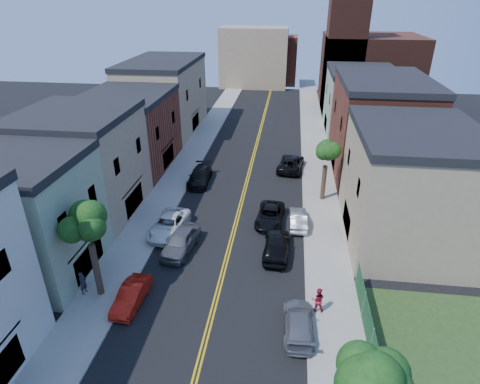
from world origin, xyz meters
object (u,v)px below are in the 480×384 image
(grey_car_left, at_px, (181,241))
(silver_car_right, at_px, (298,219))
(white_pickup, at_px, (169,225))
(black_car_left, at_px, (200,176))
(pedestrian_left, at_px, (83,283))
(black_suv_lane, at_px, (270,215))
(red_sedan, at_px, (131,296))
(black_car_right, at_px, (277,245))
(grey_car_right, at_px, (299,323))
(pedestrian_right, at_px, (318,300))
(dark_car_right_far, at_px, (291,163))

(grey_car_left, xyz_separation_m, silver_car_right, (9.30, 4.94, -0.16))
(silver_car_right, bearing_deg, white_pickup, 11.05)
(black_car_left, height_order, pedestrian_left, pedestrian_left)
(pedestrian_left, bearing_deg, black_suv_lane, -36.66)
(black_car_left, bearing_deg, silver_car_right, -37.12)
(black_car_left, bearing_deg, red_sedan, -92.51)
(white_pickup, distance_m, black_car_right, 9.52)
(grey_car_right, xyz_separation_m, black_suv_lane, (-2.50, 12.63, 0.04))
(pedestrian_right, bearing_deg, silver_car_right, -80.94)
(pedestrian_left, bearing_deg, dark_car_right_far, -19.99)
(black_suv_lane, relative_size, pedestrian_left, 2.94)
(red_sedan, relative_size, black_car_right, 0.82)
(grey_car_left, height_order, black_car_right, same)
(red_sedan, relative_size, silver_car_right, 0.98)
(black_car_left, height_order, silver_car_right, black_car_left)
(black_suv_lane, height_order, pedestrian_right, pedestrian_right)
(red_sedan, bearing_deg, silver_car_right, 49.03)
(silver_car_right, bearing_deg, pedestrian_left, 35.26)
(grey_car_left, bearing_deg, black_car_right, 10.66)
(white_pickup, height_order, black_car_right, black_car_right)
(grey_car_left, relative_size, black_suv_lane, 0.99)
(grey_car_left, bearing_deg, dark_car_right_far, 71.58)
(black_car_left, height_order, black_suv_lane, black_car_left)
(white_pickup, relative_size, pedestrian_left, 3.20)
(grey_car_left, relative_size, black_car_left, 0.93)
(black_suv_lane, distance_m, pedestrian_left, 16.40)
(grey_car_right, bearing_deg, grey_car_left, -40.13)
(dark_car_right_far, bearing_deg, red_sedan, 74.60)
(grey_car_left, relative_size, black_car_right, 1.00)
(red_sedan, relative_size, white_pickup, 0.75)
(dark_car_right_far, xyz_separation_m, pedestrian_right, (2.02, -23.05, 0.23))
(red_sedan, bearing_deg, pedestrian_right, 6.73)
(black_car_right, relative_size, pedestrian_left, 2.92)
(grey_car_right, bearing_deg, black_car_right, -79.37)
(white_pickup, bearing_deg, grey_car_left, -50.56)
(grey_car_left, relative_size, dark_car_right_far, 0.88)
(white_pickup, distance_m, black_suv_lane, 8.94)
(white_pickup, bearing_deg, pedestrian_left, -107.73)
(pedestrian_left, bearing_deg, grey_car_left, -30.78)
(grey_car_right, bearing_deg, silver_car_right, -91.65)
(pedestrian_right, bearing_deg, dark_car_right_far, -82.43)
(black_car_right, distance_m, silver_car_right, 4.83)
(black_car_left, relative_size, pedestrian_left, 3.13)
(red_sedan, xyz_separation_m, black_car_left, (0.44, 18.95, 0.10))
(pedestrian_left, relative_size, pedestrian_right, 0.97)
(silver_car_right, xyz_separation_m, pedestrian_left, (-14.49, -10.88, 0.32))
(black_car_right, xyz_separation_m, pedestrian_left, (-12.79, -6.36, 0.15))
(dark_car_right_far, bearing_deg, pedestrian_left, 67.35)
(silver_car_right, height_order, black_suv_lane, black_suv_lane)
(grey_car_right, bearing_deg, pedestrian_left, -7.35)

